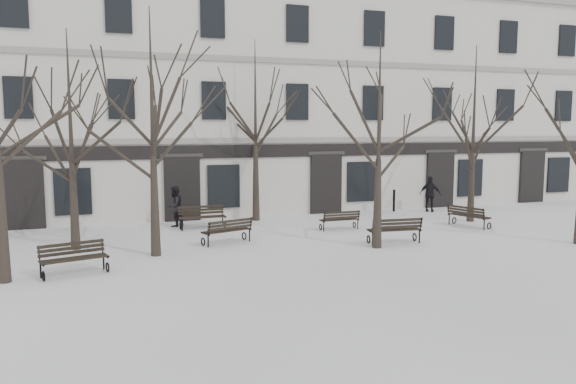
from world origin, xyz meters
name	(u,v)px	position (x,y,z in m)	size (l,w,h in m)	color
ground	(321,252)	(0.00, 0.00, 0.00)	(100.00, 100.00, 0.00)	white
building	(232,103)	(0.00, 12.96, 5.52)	(40.40, 10.20, 11.40)	beige
tree_1	(152,102)	(-5.36, 1.27, 5.00)	(5.60, 5.60, 8.00)	black
tree_2	(379,115)	(2.13, 0.01, 4.64)	(5.20, 5.20, 7.43)	black
tree_4	(70,113)	(-7.89, 3.17, 4.69)	(5.26, 5.26, 7.51)	black
tree_5	(255,109)	(-0.32, 7.00, 5.03)	(5.64, 5.64, 8.05)	black
tree_6	(474,112)	(8.73, 3.62, 4.86)	(5.44, 5.44, 7.78)	black
bench_0	(74,257)	(-7.82, -0.44, 0.51)	(1.94, 1.13, 0.93)	black
bench_1	(228,230)	(-2.69, 2.35, 0.50)	(1.94, 1.21, 0.93)	black
bench_2	(395,229)	(3.07, 0.41, 0.53)	(1.99, 0.88, 0.97)	black
bench_3	(202,216)	(-3.01, 5.70, 0.52)	(1.92, 0.75, 0.96)	black
bench_4	(340,219)	(2.30, 3.56, 0.44)	(1.63, 0.61, 0.82)	black
bench_5	(468,215)	(7.73, 2.44, 0.50)	(1.19, 1.90, 0.91)	black
bollard_a	(257,207)	(-0.30, 6.99, 0.60)	(0.14, 0.14, 1.11)	black
bollard_b	(394,200)	(6.96, 7.36, 0.59)	(0.14, 0.14, 1.11)	black
pedestrian_b	(175,226)	(-4.02, 6.60, 0.00)	(0.84, 0.65, 1.72)	black
pedestrian_c	(430,212)	(8.59, 6.64, 0.00)	(1.04, 0.43, 1.78)	black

